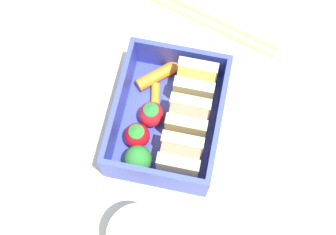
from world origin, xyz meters
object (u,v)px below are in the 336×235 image
folded_napkin (43,80)px  strawberry_far_left (152,111)px  broccoli_floret (138,159)px  carrot_stick_far_left (157,75)px  carrot_stick_left (155,99)px  sandwich_center (180,156)px  strawberry_left (137,135)px  sandwich_center_left (188,119)px  chopstick_pair (203,17)px  sandwich_left (195,83)px

folded_napkin → strawberry_far_left: bearing=81.1°
strawberry_far_left → broccoli_floret: size_ratio=0.92×
carrot_stick_far_left → carrot_stick_left: size_ratio=1.38×
carrot_stick_far_left → strawberry_far_left: bearing=5.5°
folded_napkin → sandwich_center: bearing=69.3°
strawberry_far_left → carrot_stick_left: bearing=-177.8°
carrot_stick_left → strawberry_left: bearing=-10.3°
sandwich_center_left → carrot_stick_left: bearing=-118.2°
carrot_stick_far_left → chopstick_pair: bearing=159.3°
strawberry_left → broccoli_floret: 3.07cm
sandwich_left → chopstick_pair: (-11.13, -0.87, -3.25)cm
sandwich_center → carrot_stick_far_left: size_ratio=0.89×
sandwich_left → broccoli_floret: size_ratio=1.24×
broccoli_floret → sandwich_center: bearing=105.6°
sandwich_center_left → carrot_stick_far_left: 7.34cm
strawberry_left → broccoli_floret: size_ratio=0.92×
sandwich_center_left → strawberry_far_left: size_ratio=1.35×
strawberry_far_left → sandwich_center: bearing=41.5°
sandwich_left → folded_napkin: size_ratio=0.42×
strawberry_left → sandwich_left: bearing=144.4°
sandwich_center_left → broccoli_floret: 7.31cm
carrot_stick_left → strawberry_far_left: 2.29cm
carrot_stick_far_left → sandwich_center_left: bearing=41.8°
strawberry_far_left → folded_napkin: (-2.27, -14.58, -2.60)cm
carrot_stick_far_left → carrot_stick_left: carrot_stick_far_left is taller
sandwich_center_left → broccoli_floret: (5.78, -4.47, -0.19)cm
broccoli_floret → chopstick_pair: (-21.44, 3.60, -3.06)cm
carrot_stick_far_left → folded_napkin: size_ratio=0.47×
sandwich_left → sandwich_center_left: 4.53cm
sandwich_center_left → carrot_stick_left: sandwich_center_left is taller
sandwich_center_left → sandwich_center: size_ratio=1.00×
sandwich_center_left → strawberry_left: sandwich_center_left is taller
folded_napkin → strawberry_left: bearing=68.0°
sandwich_center → carrot_stick_far_left: (-9.86, -4.77, -1.62)cm
broccoli_floret → chopstick_pair: size_ratio=0.18×
carrot_stick_left → sandwich_center: bearing=32.4°
sandwich_left → strawberry_far_left: sandwich_left is taller
strawberry_left → chopstick_pair: 19.23cm
strawberry_left → folded_napkin: 14.85cm
sandwich_center → chopstick_pair: (-20.20, -0.87, -3.25)cm
sandwich_center → folded_napkin: size_ratio=0.42×
sandwich_center → chopstick_pair: 20.47cm
carrot_stick_left → folded_napkin: size_ratio=0.34×
carrot_stick_left → sandwich_center_left: bearing=61.8°
chopstick_pair → sandwich_left: bearing=4.5°
carrot_stick_left → chopstick_pair: size_ratio=0.19×
carrot_stick_left → broccoli_floret: bearing=-0.8°
sandwich_left → strawberry_left: bearing=-35.6°
carrot_stick_far_left → strawberry_left: strawberry_left is taller
sandwich_center → sandwich_left: bearing=180.0°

